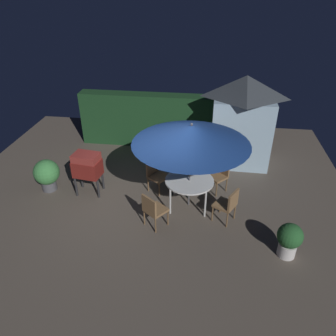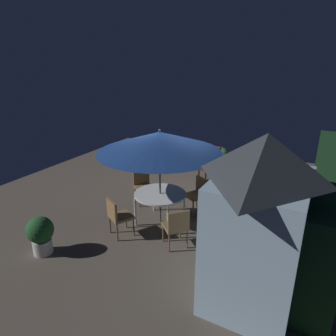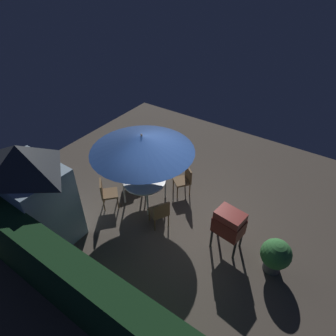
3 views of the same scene
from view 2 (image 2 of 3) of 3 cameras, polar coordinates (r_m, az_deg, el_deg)
name	(u,v)px [view 2 (image 2 of 3)]	position (r m, az deg, el deg)	size (l,w,h in m)	color
ground_plane	(177,203)	(8.30, 1.74, -6.81)	(11.00, 11.00, 0.00)	brown
hedge_backdrop	(323,200)	(7.25, 27.64, -5.41)	(5.89, 0.55, 1.82)	#193D1E
garden_shed	(259,220)	(4.85, 17.02, -9.50)	(1.89, 1.42, 2.79)	#9EBCD1
patio_table	(160,196)	(7.10, -1.52, -5.31)	(1.24, 1.24, 0.76)	white
patio_umbrella	(160,142)	(6.65, -1.62, 5.03)	(2.83, 2.83, 2.31)	#4C4C51
bbq_grill	(209,159)	(9.31, 7.91, 1.69)	(0.76, 0.59, 1.20)	maroon
chair_near_shed	(198,192)	(7.75, 5.76, -4.67)	(0.64, 0.63, 0.90)	olive
chair_far_side	(143,184)	(8.24, -4.85, -3.08)	(0.65, 0.65, 0.90)	olive
chair_toward_hedge	(118,215)	(6.74, -9.66, -8.85)	(0.63, 0.63, 0.90)	olive
chair_toward_house	(176,225)	(6.26, 1.63, -10.96)	(0.65, 0.65, 0.90)	olive
potted_plant_by_shed	(220,159)	(10.50, 9.98, 1.78)	(0.70, 0.70, 0.92)	#4C4C51
potted_plant_by_grill	(41,234)	(6.63, -23.27, -11.50)	(0.54, 0.54, 0.81)	silver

